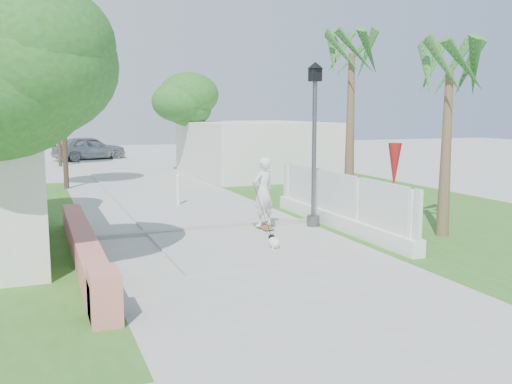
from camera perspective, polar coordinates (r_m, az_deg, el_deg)
name	(u,v)px	position (r m, az deg, el deg)	size (l,w,h in m)	color
ground	(308,299)	(9.81, 5.19, -10.66)	(90.00, 90.00, 0.00)	#B7B7B2
path_strip	(126,175)	(28.77, -12.86, 1.70)	(3.20, 36.00, 0.06)	#B7B7B2
curb	(207,229)	(15.21, -4.95, -3.67)	(6.50, 0.25, 0.10)	#999993
grass_right	(387,203)	(20.01, 12.95, -1.13)	(8.00, 20.00, 0.01)	#376720
pink_wall	(85,251)	(12.22, -16.70, -5.67)	(0.45, 8.20, 0.80)	#CB7368
lattice_fence	(338,208)	(15.53, 8.22, -1.63)	(0.35, 7.00, 1.50)	white
building_right	(254,148)	(28.26, -0.17, 4.38)	(6.00, 8.00, 2.60)	silver
street_lamp	(314,138)	(15.52, 5.84, 5.41)	(0.44, 0.44, 4.44)	#59595E
bollard	(178,189)	(18.99, -7.80, 0.28)	(0.14, 0.14, 1.09)	white
patio_umbrella	(394,166)	(15.70, 13.67, 2.54)	(0.36, 0.36, 2.30)	#59595E
tree_left_near	(11,73)	(11.30, -23.28, 10.87)	(3.60, 3.60, 5.28)	#4C3826
tree_path_left	(63,94)	(24.32, -18.75, 9.28)	(3.40, 3.40, 5.23)	#4C3826
tree_path_right	(189,104)	(29.23, -6.75, 8.75)	(3.00, 3.00, 4.79)	#4C3826
tree_path_far	(58,99)	(34.31, -19.22, 8.80)	(3.20, 3.20, 5.17)	#4C3826
palm_far	(352,65)	(17.25, 9.54, 12.45)	(1.80, 1.80, 5.30)	brown
palm_near	(449,78)	(14.98, 18.78, 10.77)	(1.80, 1.80, 4.70)	brown
skateboarder	(262,201)	(14.48, 0.63, -0.91)	(0.99, 2.43, 1.94)	olive
dog	(274,242)	(13.05, 1.77, -4.99)	(0.27, 0.52, 0.35)	white
parked_car	(89,148)	(38.22, -16.35, 4.24)	(1.83, 4.55, 1.55)	#A1A4A8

